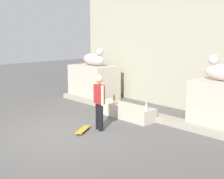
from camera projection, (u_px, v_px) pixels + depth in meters
The scene contains 10 objects.
ground_plane at pixel (61, 135), 8.66m from camera, with size 40.00×40.00×0.00m, color #605E5B.
facade_wall at pixel (173, 21), 11.60m from camera, with size 9.28×0.60×6.64m, color #B2AF97.
pedestal_left at pixel (94, 82), 13.33m from camera, with size 2.06×1.32×1.47m, color beige.
statue_reclining_left at pixel (94, 59), 13.11m from camera, with size 1.68×0.87×0.78m.
ledge_block at pixel (125, 111), 10.40m from camera, with size 2.31×0.63×0.45m, color beige.
skater at pixel (99, 100), 8.92m from camera, with size 0.52×0.29×1.67m.
skateboard at pixel (83, 130), 8.90m from camera, with size 0.58×0.79×0.08m.
bottle_brown at pixel (114, 98), 10.90m from camera, with size 0.07×0.07×0.27m.
bottle_clear at pixel (146, 107), 9.53m from camera, with size 0.07×0.07×0.27m.
stair_step at pixel (135, 112), 10.78m from camera, with size 8.24×0.50×0.18m, color #A9A08F.
Camera 1 is at (7.02, -4.61, 2.88)m, focal length 48.42 mm.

